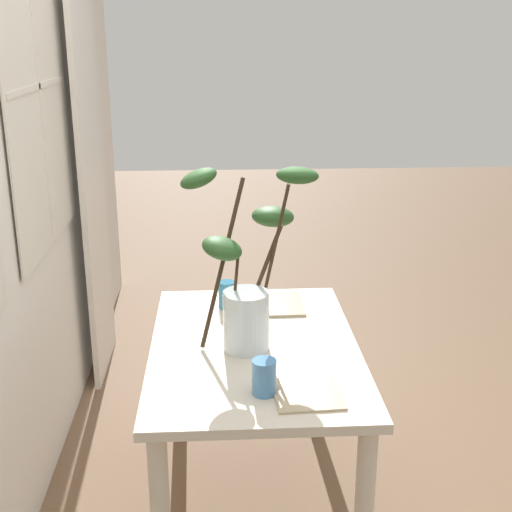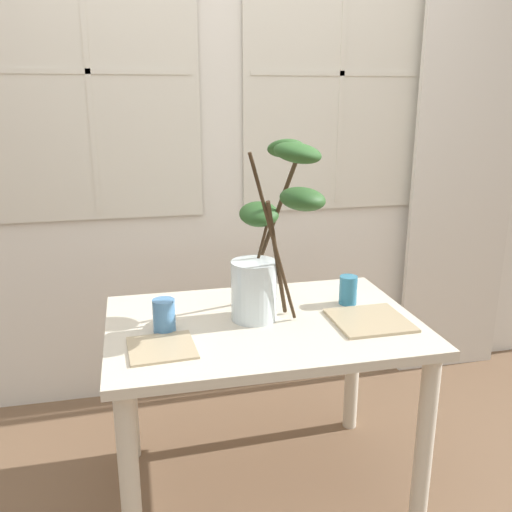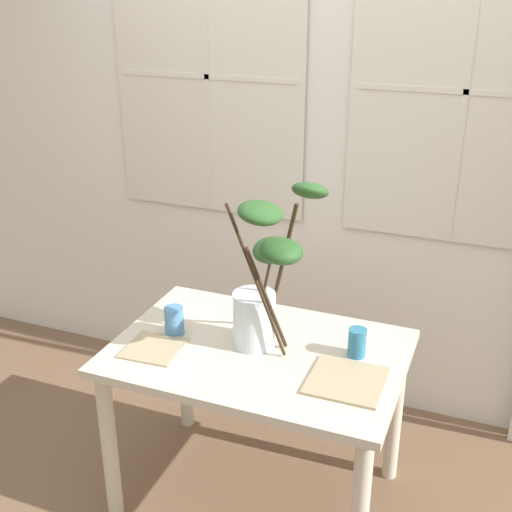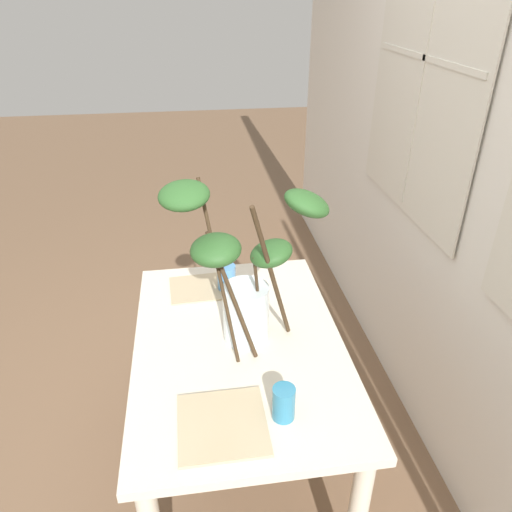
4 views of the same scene
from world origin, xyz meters
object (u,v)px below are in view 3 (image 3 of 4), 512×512
vase_with_branches (265,284)px  drinking_glass_blue_right (357,343)px  drinking_glass_blue_left (174,321)px  plate_square_right (346,381)px  plate_square_left (154,348)px  dining_table (258,374)px

vase_with_branches → drinking_glass_blue_right: (0.35, 0.07, -0.22)m
vase_with_branches → drinking_glass_blue_left: 0.44m
drinking_glass_blue_left → plate_square_right: (0.74, -0.08, -0.05)m
vase_with_branches → drinking_glass_blue_right: 0.42m
drinking_glass_blue_left → plate_square_left: bearing=-98.1°
dining_table → plate_square_right: size_ratio=4.23×
dining_table → vase_with_branches: 0.39m
dining_table → plate_square_left: plate_square_left is taller
drinking_glass_blue_right → plate_square_right: size_ratio=0.43×
vase_with_branches → plate_square_right: 0.47m
drinking_glass_blue_right → plate_square_left: size_ratio=0.53×
vase_with_branches → plate_square_left: size_ratio=3.13×
vase_with_branches → plate_square_right: vase_with_branches is taller
vase_with_branches → dining_table: bearing=-131.8°
drinking_glass_blue_left → plate_square_left: 0.15m
dining_table → plate_square_left: 0.43m
vase_with_branches → plate_square_left: bearing=-156.7°
drinking_glass_blue_left → drinking_glass_blue_right: (0.73, 0.11, -0.00)m
drinking_glass_blue_right → drinking_glass_blue_left: bearing=-171.6°
drinking_glass_blue_right → plate_square_right: (0.01, -0.19, -0.05)m
plate_square_right → dining_table: bearing=166.3°
vase_with_branches → drinking_glass_blue_right: vase_with_branches is taller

